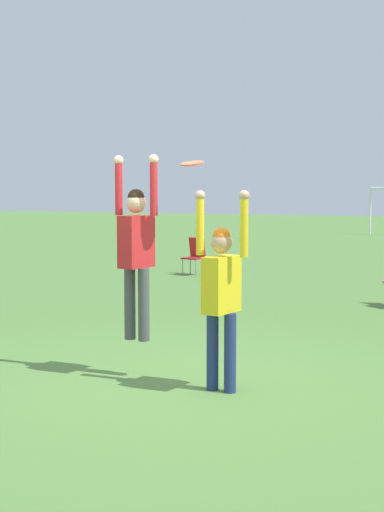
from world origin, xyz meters
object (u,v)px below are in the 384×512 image
at_px(person_jumping, 136,244).
at_px(camping_chair_2, 195,253).
at_px(frisbee, 192,163).
at_px(person_defending, 221,287).

bearing_deg(person_jumping, camping_chair_2, 30.50).
distance_m(person_jumping, camping_chair_2, 9.89).
relative_size(person_jumping, camping_chair_2, 2.17).
bearing_deg(camping_chair_2, frisbee, 125.04).
bearing_deg(person_defending, camping_chair_2, -144.44).
xyz_separation_m(frisbee, camping_chair_2, (-4.97, 8.68, -1.74)).
height_order(person_defending, camping_chair_2, person_defending).
bearing_deg(frisbee, person_defending, -26.30).
relative_size(person_jumping, person_defending, 0.99).
distance_m(frisbee, camping_chair_2, 10.15).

